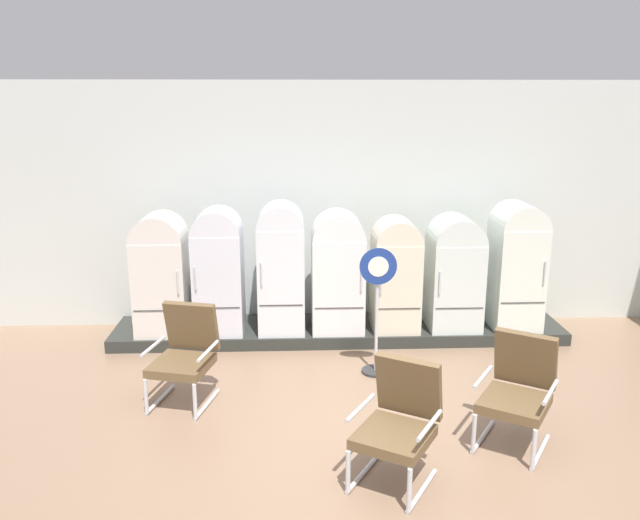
{
  "coord_description": "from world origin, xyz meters",
  "views": [
    {
      "loc": [
        -0.58,
        -4.9,
        3.1
      ],
      "look_at": [
        -0.26,
        2.75,
        1.11
      ],
      "focal_mm": 36.05,
      "sensor_mm": 36.0,
      "label": 1
    }
  ],
  "objects_px": {
    "refrigerator_1": "(218,267)",
    "armchair_left": "(185,351)",
    "refrigerator_4": "(396,271)",
    "armchair_center": "(399,419)",
    "refrigerator_5": "(454,269)",
    "sign_stand": "(377,316)",
    "refrigerator_0": "(161,270)",
    "refrigerator_3": "(338,268)",
    "refrigerator_2": "(281,264)",
    "refrigerator_6": "(516,262)",
    "armchair_right": "(518,388)"
  },
  "relations": [
    {
      "from": "refrigerator_1",
      "to": "armchair_left",
      "type": "distance_m",
      "value": 1.66
    },
    {
      "from": "refrigerator_4",
      "to": "armchair_center",
      "type": "xyz_separation_m",
      "value": [
        -0.45,
        -3.1,
        -0.39
      ]
    },
    {
      "from": "refrigerator_5",
      "to": "sign_stand",
      "type": "height_order",
      "value": "refrigerator_5"
    },
    {
      "from": "refrigerator_5",
      "to": "armchair_center",
      "type": "xyz_separation_m",
      "value": [
        -1.21,
        -3.12,
        -0.39
      ]
    },
    {
      "from": "refrigerator_1",
      "to": "refrigerator_0",
      "type": "bearing_deg",
      "value": 179.12
    },
    {
      "from": "refrigerator_3",
      "to": "refrigerator_4",
      "type": "bearing_deg",
      "value": 0.91
    },
    {
      "from": "refrigerator_0",
      "to": "refrigerator_5",
      "type": "height_order",
      "value": "refrigerator_0"
    },
    {
      "from": "refrigerator_1",
      "to": "refrigerator_5",
      "type": "relative_size",
      "value": 1.09
    },
    {
      "from": "refrigerator_5",
      "to": "sign_stand",
      "type": "distance_m",
      "value": 1.57
    },
    {
      "from": "sign_stand",
      "to": "refrigerator_0",
      "type": "bearing_deg",
      "value": 158.11
    },
    {
      "from": "refrigerator_4",
      "to": "refrigerator_5",
      "type": "bearing_deg",
      "value": 1.66
    },
    {
      "from": "armchair_left",
      "to": "refrigerator_1",
      "type": "bearing_deg",
      "value": 83.48
    },
    {
      "from": "refrigerator_2",
      "to": "refrigerator_6",
      "type": "height_order",
      "value": "refrigerator_2"
    },
    {
      "from": "refrigerator_2",
      "to": "refrigerator_6",
      "type": "xyz_separation_m",
      "value": [
        3.01,
        0.02,
        -0.01
      ]
    },
    {
      "from": "refrigerator_2",
      "to": "armchair_left",
      "type": "height_order",
      "value": "refrigerator_2"
    },
    {
      "from": "refrigerator_2",
      "to": "sign_stand",
      "type": "height_order",
      "value": "refrigerator_2"
    },
    {
      "from": "refrigerator_6",
      "to": "armchair_center",
      "type": "height_order",
      "value": "refrigerator_6"
    },
    {
      "from": "refrigerator_6",
      "to": "sign_stand",
      "type": "distance_m",
      "value": 2.22
    },
    {
      "from": "refrigerator_2",
      "to": "refrigerator_6",
      "type": "distance_m",
      "value": 3.01
    },
    {
      "from": "refrigerator_1",
      "to": "refrigerator_3",
      "type": "xyz_separation_m",
      "value": [
        1.5,
        0.0,
        -0.03
      ]
    },
    {
      "from": "refrigerator_0",
      "to": "refrigerator_3",
      "type": "relative_size",
      "value": 0.99
    },
    {
      "from": "refrigerator_4",
      "to": "refrigerator_6",
      "type": "height_order",
      "value": "refrigerator_6"
    },
    {
      "from": "refrigerator_1",
      "to": "refrigerator_5",
      "type": "bearing_deg",
      "value": 0.71
    },
    {
      "from": "refrigerator_4",
      "to": "armchair_right",
      "type": "relative_size",
      "value": 1.43
    },
    {
      "from": "armchair_left",
      "to": "armchair_center",
      "type": "distance_m",
      "value": 2.48
    },
    {
      "from": "refrigerator_1",
      "to": "refrigerator_6",
      "type": "xyz_separation_m",
      "value": [
        3.79,
        0.04,
        0.02
      ]
    },
    {
      "from": "refrigerator_4",
      "to": "refrigerator_5",
      "type": "xyz_separation_m",
      "value": [
        0.76,
        0.02,
        0.0
      ]
    },
    {
      "from": "refrigerator_2",
      "to": "armchair_right",
      "type": "xyz_separation_m",
      "value": [
        2.17,
        -2.58,
        -0.5
      ]
    },
    {
      "from": "armchair_left",
      "to": "armchair_center",
      "type": "relative_size",
      "value": 1.0
    },
    {
      "from": "refrigerator_4",
      "to": "refrigerator_3",
      "type": "bearing_deg",
      "value": -179.09
    },
    {
      "from": "refrigerator_0",
      "to": "armchair_center",
      "type": "relative_size",
      "value": 1.51
    },
    {
      "from": "refrigerator_4",
      "to": "armchair_right",
      "type": "bearing_deg",
      "value": -74.37
    },
    {
      "from": "refrigerator_1",
      "to": "sign_stand",
      "type": "bearing_deg",
      "value": -28.8
    },
    {
      "from": "refrigerator_3",
      "to": "armchair_left",
      "type": "xyz_separation_m",
      "value": [
        -1.68,
        -1.59,
        -0.44
      ]
    },
    {
      "from": "refrigerator_1",
      "to": "sign_stand",
      "type": "relative_size",
      "value": 1.07
    },
    {
      "from": "refrigerator_5",
      "to": "refrigerator_3",
      "type": "bearing_deg",
      "value": -178.71
    },
    {
      "from": "refrigerator_0",
      "to": "armchair_left",
      "type": "height_order",
      "value": "refrigerator_0"
    },
    {
      "from": "armchair_right",
      "to": "armchair_center",
      "type": "relative_size",
      "value": 1.0
    },
    {
      "from": "refrigerator_0",
      "to": "refrigerator_5",
      "type": "distance_m",
      "value": 3.71
    },
    {
      "from": "armchair_right",
      "to": "armchair_center",
      "type": "distance_m",
      "value": 1.28
    },
    {
      "from": "refrigerator_2",
      "to": "refrigerator_5",
      "type": "height_order",
      "value": "refrigerator_2"
    },
    {
      "from": "armchair_center",
      "to": "armchair_right",
      "type": "bearing_deg",
      "value": 24.29
    },
    {
      "from": "refrigerator_0",
      "to": "refrigerator_4",
      "type": "relative_size",
      "value": 1.06
    },
    {
      "from": "refrigerator_3",
      "to": "refrigerator_5",
      "type": "relative_size",
      "value": 1.05
    },
    {
      "from": "refrigerator_4",
      "to": "armchair_left",
      "type": "xyz_separation_m",
      "value": [
        -2.42,
        -1.6,
        -0.39
      ]
    },
    {
      "from": "refrigerator_1",
      "to": "refrigerator_4",
      "type": "bearing_deg",
      "value": 0.39
    },
    {
      "from": "refrigerator_1",
      "to": "armchair_center",
      "type": "xyz_separation_m",
      "value": [
        1.79,
        -3.09,
        -0.47
      ]
    },
    {
      "from": "refrigerator_4",
      "to": "refrigerator_5",
      "type": "height_order",
      "value": "refrigerator_5"
    },
    {
      "from": "refrigerator_5",
      "to": "sign_stand",
      "type": "relative_size",
      "value": 0.99
    },
    {
      "from": "refrigerator_1",
      "to": "refrigerator_6",
      "type": "distance_m",
      "value": 3.79
    }
  ]
}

